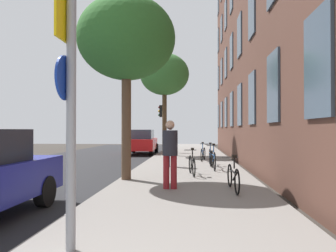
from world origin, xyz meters
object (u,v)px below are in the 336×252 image
Objects in this scene: traffic_light at (162,119)px; car_1 at (142,142)px; bicycle_2 at (213,159)px; bicycle_3 at (210,156)px; bicycle_1 at (192,164)px; tree_near at (126,39)px; bicycle_4 at (203,153)px; sign_post at (69,93)px; bicycle_0 at (233,177)px; tree_far at (164,75)px; pedestrian_1 at (170,142)px; pedestrian_0 at (170,150)px.

car_1 is (-1.33, -0.38, -1.49)m from traffic_light.
bicycle_2 is 1.43m from bicycle_3.
bicycle_2 is at bearing 63.84° from bicycle_1.
bicycle_4 is (2.51, 6.25, -3.90)m from tree_near.
bicycle_2 is at bearing -85.48° from bicycle_4.
bicycle_1 is (1.51, 6.87, -1.60)m from sign_post.
bicycle_4 is at bearing 93.58° from bicycle_0.
car_1 is (-3.90, 5.45, 0.37)m from bicycle_4.
traffic_light is at bearing 98.76° from tree_far.
bicycle_0 is 5.79m from bicycle_3.
tree_near is at bearing -89.72° from traffic_light.
pedestrian_1 is 8.56m from car_1.
bicycle_1 is 2.65m from pedestrian_1.
tree_near reaches higher than traffic_light.
tree_near is (0.06, -12.08, 2.04)m from traffic_light.
sign_post reaches higher than car_1.
bicycle_3 is (-0.04, 1.42, -0.01)m from bicycle_2.
bicycle_1 is at bearing -69.79° from pedestrian_1.
pedestrian_0 reaches higher than bicycle_0.
tree_far reaches higher than bicycle_3.
tree_near reaches higher than bicycle_3.
pedestrian_1 is (-1.69, 0.78, 0.60)m from bicycle_2.
tree_far reaches higher than car_1.
sign_post is 4.51m from pedestrian_0.
bicycle_3 is (0.76, 3.06, 0.02)m from bicycle_1.
bicycle_0 is 0.95× the size of pedestrian_0.
bicycle_2 is 1.09× the size of bicycle_3.
bicycle_3 is 0.95× the size of pedestrian_0.
traffic_light reaches higher than pedestrian_1.
car_1 is (-3.37, 10.60, 0.37)m from bicycle_1.
bicycle_4 is (-0.49, 7.87, 0.00)m from bicycle_0.
car_1 is (-1.87, 17.47, -1.23)m from sign_post.
car_1 is at bearing 106.88° from pedestrian_1.
tree_far reaches higher than sign_post.
tree_near is at bearing -107.25° from pedestrian_1.
bicycle_4 is 0.91× the size of pedestrian_1.
car_1 is at bearing 96.79° from tree_near.
tree_far is (0.38, -2.47, 2.58)m from traffic_light.
tree_near is 3.19× the size of pedestrian_0.
sign_post is at bearing -121.36° from bicycle_0.
tree_near is 3.48× the size of bicycle_1.
pedestrian_1 reaches higher than car_1.
traffic_light is 3.59m from tree_far.
sign_post reaches higher than bicycle_3.
traffic_light is 0.71× the size of car_1.
traffic_light is 2.04× the size of bicycle_4.
tree_near is at bearing 151.67° from bicycle_0.
pedestrian_0 is (0.96, 4.30, -0.96)m from sign_post.
bicycle_2 is (0.80, 1.64, 0.03)m from bicycle_1.
tree_far is at bearing 90.56° from sign_post.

